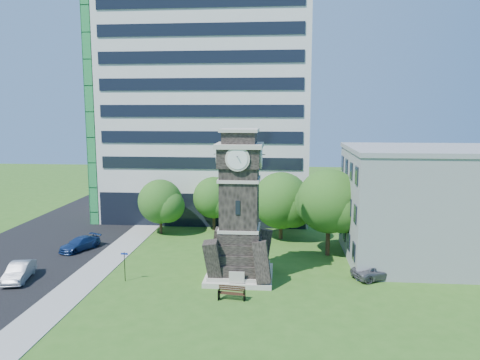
# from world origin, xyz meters

# --- Properties ---
(ground) EXTENTS (160.00, 160.00, 0.00)m
(ground) POSITION_xyz_m (0.00, 0.00, 0.00)
(ground) COLOR #2F5C1A
(ground) RESTS_ON ground
(sidewalk) EXTENTS (3.00, 70.00, 0.06)m
(sidewalk) POSITION_xyz_m (-9.50, 5.00, 0.03)
(sidewalk) COLOR gray
(sidewalk) RESTS_ON ground
(street) EXTENTS (14.00, 80.00, 0.02)m
(street) POSITION_xyz_m (-18.00, 5.00, 0.01)
(street) COLOR black
(street) RESTS_ON ground
(clock_tower) EXTENTS (5.40, 5.40, 12.22)m
(clock_tower) POSITION_xyz_m (3.00, 2.00, 5.28)
(clock_tower) COLOR beige
(clock_tower) RESTS_ON ground
(office_tall) EXTENTS (26.20, 15.11, 28.60)m
(office_tall) POSITION_xyz_m (-3.20, 25.84, 14.22)
(office_tall) COLOR silver
(office_tall) RESTS_ON ground
(office_low) EXTENTS (15.20, 12.20, 10.40)m
(office_low) POSITION_xyz_m (19.97, 8.00, 5.21)
(office_low) COLOR gray
(office_low) RESTS_ON ground
(car_street_mid) EXTENTS (2.39, 4.55, 1.43)m
(car_street_mid) POSITION_xyz_m (-14.75, -0.22, 0.71)
(car_street_mid) COLOR #9B9DA2
(car_street_mid) RESTS_ON ground
(car_street_north) EXTENTS (3.45, 4.71, 1.27)m
(car_street_north) POSITION_xyz_m (-13.38, 8.21, 0.63)
(car_street_north) COLOR navy
(car_street_north) RESTS_ON ground
(car_east_lot) EXTENTS (4.80, 3.65, 1.21)m
(car_east_lot) POSITION_xyz_m (14.33, 2.78, 0.61)
(car_east_lot) COLOR #55545A
(car_east_lot) RESTS_ON ground
(park_bench) EXTENTS (1.98, 0.53, 1.02)m
(park_bench) POSITION_xyz_m (2.85, -2.63, 0.54)
(park_bench) COLOR black
(park_bench) RESTS_ON ground
(street_sign) EXTENTS (0.58, 0.06, 2.42)m
(street_sign) POSITION_xyz_m (-6.13, 0.34, 1.51)
(street_sign) COLOR black
(street_sign) RESTS_ON ground
(tree_nw) EXTENTS (5.40, 4.91, 6.11)m
(tree_nw) POSITION_xyz_m (-6.95, 15.10, 3.51)
(tree_nw) COLOR #332114
(tree_nw) RESTS_ON ground
(tree_nc) EXTENTS (5.22, 4.75, 6.18)m
(tree_nc) POSITION_xyz_m (-1.24, 17.15, 3.66)
(tree_nc) COLOR #332114
(tree_nc) RESTS_ON ground
(tree_ne) EXTENTS (6.66, 6.05, 7.22)m
(tree_ne) POSITION_xyz_m (6.45, 14.06, 4.03)
(tree_ne) COLOR #332114
(tree_ne) RESTS_ON ground
(tree_east) EXTENTS (6.65, 6.05, 8.26)m
(tree_east) POSITION_xyz_m (10.90, 8.76, 5.02)
(tree_east) COLOR #332114
(tree_east) RESTS_ON ground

